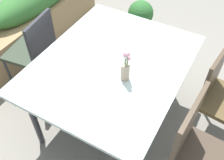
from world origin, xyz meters
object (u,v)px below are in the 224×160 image
object	(u,v)px
chair_near_right	(222,94)
planter_box	(0,41)
chair_far_side	(34,49)
dining_table	(112,67)
chair_near_left	(199,153)
flower_vase	(126,67)
potted_plant	(140,21)

from	to	relation	value
chair_near_right	planter_box	bearing A→B (deg)	-76.55
chair_near_right	planter_box	size ratio (longest dim) A/B	0.28
chair_far_side	planter_box	bearing A→B (deg)	77.94
chair_far_side	planter_box	world-z (taller)	chair_far_side
dining_table	chair_near_left	bearing A→B (deg)	-109.82
chair_near_left	flower_vase	distance (m)	0.80
dining_table	potted_plant	distance (m)	1.42
flower_vase	chair_far_side	bearing A→B (deg)	84.02
potted_plant	chair_far_side	bearing A→B (deg)	156.30
chair_near_left	flower_vase	world-z (taller)	flower_vase
chair_near_left	flower_vase	bearing A→B (deg)	-102.51
chair_near_left	planter_box	xyz separation A→B (m)	(0.37, 2.39, -0.19)
dining_table	chair_near_left	distance (m)	0.95
chair_near_right	flower_vase	distance (m)	0.92
planter_box	chair_near_left	bearing A→B (deg)	-98.77
dining_table	flower_vase	distance (m)	0.28
planter_box	potted_plant	world-z (taller)	planter_box
chair_far_side	flower_vase	world-z (taller)	flower_vase
dining_table	chair_far_side	world-z (taller)	chair_far_side
chair_near_left	potted_plant	world-z (taller)	chair_near_left
chair_near_right	chair_near_left	size ratio (longest dim) A/B	0.92
flower_vase	planter_box	distance (m)	1.77
chair_near_right	potted_plant	xyz separation A→B (m)	(0.98, 1.22, -0.24)
chair_near_right	flower_vase	bearing A→B (deg)	-51.44
chair_near_right	potted_plant	distance (m)	1.58
chair_far_side	chair_near_left	bearing A→B (deg)	-107.50
chair_far_side	flower_vase	bearing A→B (deg)	-103.34
chair_far_side	potted_plant	xyz separation A→B (m)	(1.31, -0.58, -0.24)
chair_near_right	flower_vase	world-z (taller)	flower_vase
planter_box	dining_table	bearing A→B (deg)	-91.95
flower_vase	potted_plant	distance (m)	1.63
dining_table	chair_near_right	xyz separation A→B (m)	(0.33, -0.90, -0.18)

